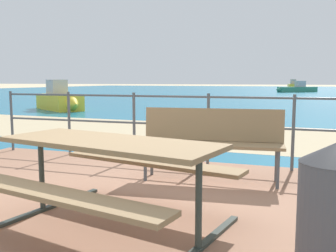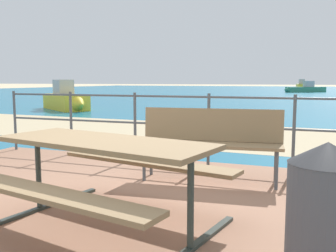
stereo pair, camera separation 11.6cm
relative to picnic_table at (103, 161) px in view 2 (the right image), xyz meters
name	(u,v)px [view 2 (the right image)]	position (x,y,z in m)	size (l,w,h in m)	color
ground_plane	(82,220)	(-0.37, 0.22, -0.63)	(240.00, 240.00, 0.00)	beige
patio_paving	(82,217)	(-0.37, 0.22, -0.60)	(6.40, 5.20, 0.06)	#996B51
sea_water	(289,92)	(-0.37, 40.22, -0.63)	(90.00, 90.00, 0.01)	#196B8E
beach_strip	(220,135)	(-0.37, 6.09, -0.63)	(54.00, 4.24, 0.01)	tan
picnic_table	(103,161)	(0.00, 0.00, 0.00)	(2.14, 1.82, 0.75)	#8C704C
park_bench	(210,137)	(0.45, 1.81, -0.03)	(1.77, 0.59, 0.89)	#8C704C
railing_fence	(170,119)	(-0.37, 2.63, 0.08)	(5.94, 0.04, 1.05)	#4C5156
trash_bin	(324,220)	(1.67, -0.44, -0.12)	(0.43, 0.43, 0.90)	#4C4C51
boat_near	(301,86)	(0.63, 55.28, -0.13)	(1.59, 3.97, 1.48)	yellow
boat_mid	(66,100)	(-8.46, 11.36, -0.19)	(3.41, 2.78, 1.32)	yellow
boat_far	(305,89)	(1.28, 41.25, -0.25)	(4.48, 3.79, 1.24)	#338466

